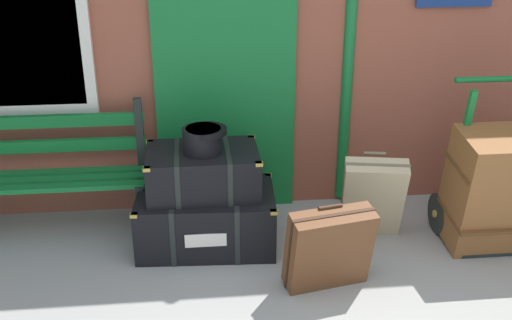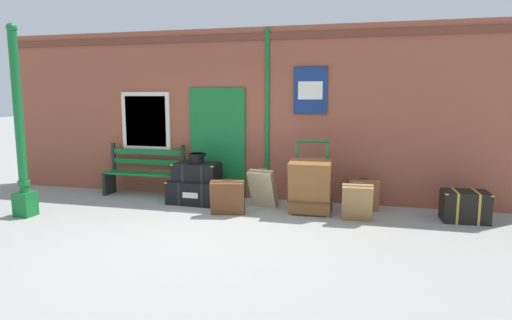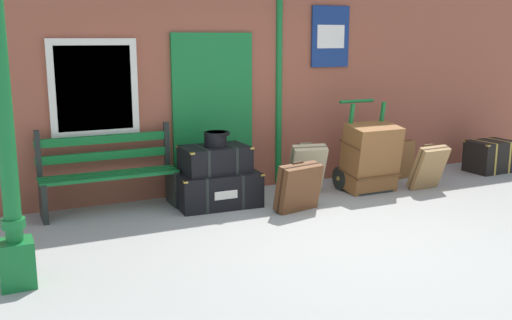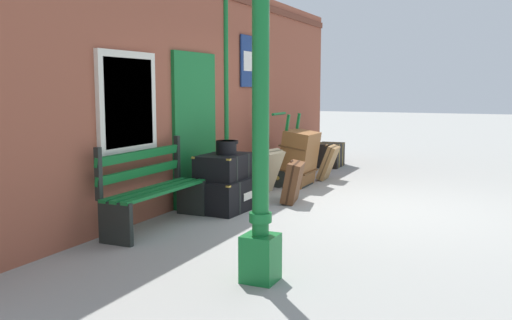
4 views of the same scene
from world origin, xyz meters
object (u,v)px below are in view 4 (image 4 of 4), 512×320
steamer_trunk_base (227,194)px  large_brown_trunk (299,158)px  lamp_post (261,142)px  suitcase_caramel (267,171)px  round_hatbox (226,147)px  porters_trolley (289,169)px  suitcase_cream (292,162)px  steamer_trunk_middle (225,166)px  platform_bench (153,190)px  corner_trunk (330,155)px  suitcase_brown (293,182)px  suitcase_oxblood (328,162)px

steamer_trunk_base → large_brown_trunk: size_ratio=1.12×
lamp_post → suitcase_caramel: lamp_post is taller
large_brown_trunk → round_hatbox: bearing=172.9°
lamp_post → steamer_trunk_base: (2.40, 1.54, -0.96)m
porters_trolley → suitcase_cream: 0.89m
steamer_trunk_middle → porters_trolley: bearing=-3.1°
platform_bench → steamer_trunk_middle: size_ratio=1.96×
steamer_trunk_middle → corner_trunk: steamer_trunk_middle is taller
suitcase_brown → suitcase_caramel: 0.75m
lamp_post → steamer_trunk_base: bearing=32.7°
suitcase_cream → corner_trunk: size_ratio=0.83×
porters_trolley → suitcase_brown: 1.43m
steamer_trunk_base → round_hatbox: (-0.01, 0.00, 0.63)m
porters_trolley → corner_trunk: bearing=0.6°
round_hatbox → corner_trunk: size_ratio=0.45×
suitcase_oxblood → porters_trolley: bearing=150.0°
platform_bench → suitcase_caramel: (2.49, -0.38, -0.10)m
lamp_post → steamer_trunk_middle: size_ratio=3.77×
lamp_post → porters_trolley: lamp_post is taller
large_brown_trunk → suitcase_oxblood: (0.77, -0.27, -0.16)m
lamp_post → steamer_trunk_middle: 2.92m
platform_bench → steamer_trunk_base: platform_bench is taller
suitcase_caramel → suitcase_brown: bearing=-127.7°
round_hatbox → steamer_trunk_middle: bearing=105.9°
large_brown_trunk → suitcase_oxblood: bearing=-19.5°
large_brown_trunk → suitcase_caramel: large_brown_trunk is taller
suitcase_oxblood → corner_trunk: (1.64, 0.47, -0.07)m
suitcase_oxblood → suitcase_caramel: suitcase_caramel is taller
lamp_post → porters_trolley: bearing=17.9°
platform_bench → suitcase_brown: size_ratio=2.66×
platform_bench → porters_trolley: size_ratio=1.32×
lamp_post → suitcase_caramel: size_ratio=4.42×
steamer_trunk_middle → suitcase_oxblood: steamer_trunk_middle is taller
steamer_trunk_base → suitcase_cream: (2.95, 0.19, 0.06)m
round_hatbox → suitcase_cream: size_ratio=0.54×
lamp_post → steamer_trunk_base: 3.01m
suitcase_caramel → platform_bench: bearing=171.4°
suitcase_oxblood → suitcase_cream: size_ratio=1.07×
porters_trolley → suitcase_cream: bearing=18.0°
platform_bench → steamer_trunk_middle: bearing=-13.5°
lamp_post → platform_bench: 2.31m
round_hatbox → suitcase_caramel: (1.25, -0.05, -0.50)m
platform_bench → suitcase_oxblood: bearing=-11.7°
steamer_trunk_middle → large_brown_trunk: 2.14m
large_brown_trunk → suitcase_oxblood: size_ratio=1.49×
round_hatbox → suitcase_brown: 1.16m
corner_trunk → porters_trolley: bearing=-179.4°
steamer_trunk_base → round_hatbox: bearing=153.6°
lamp_post → corner_trunk: (6.91, 1.48, -0.93)m
steamer_trunk_base → suitcase_caramel: (1.24, -0.05, 0.14)m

